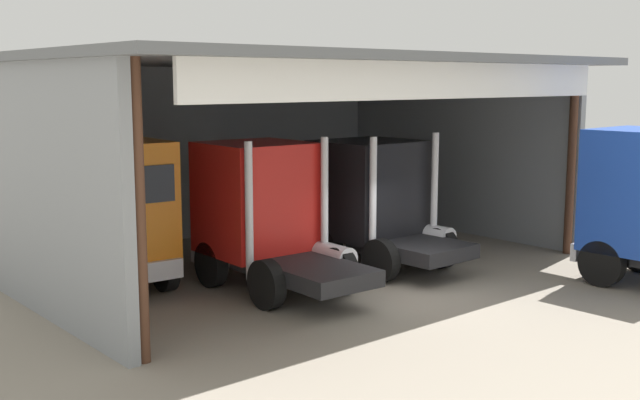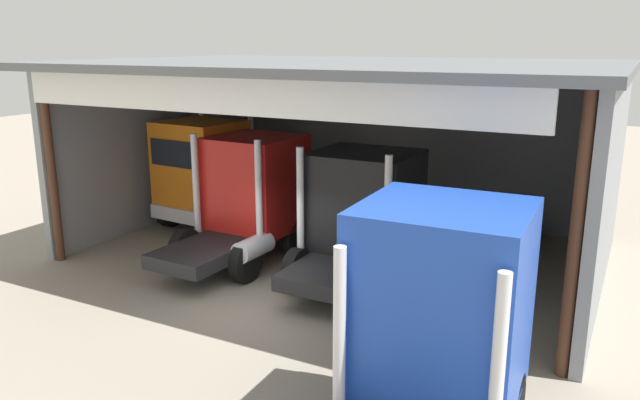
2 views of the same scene
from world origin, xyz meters
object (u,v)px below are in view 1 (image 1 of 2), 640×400
at_px(truck_red_yard_outside, 264,212).
at_px(tool_cart, 342,212).
at_px(oil_drum, 333,210).
at_px(truck_black_center_bay, 375,200).
at_px(truck_orange_right_bay, 107,214).

xyz_separation_m(truck_red_yard_outside, tool_cart, (6.61, 4.56, -1.31)).
bearing_deg(oil_drum, truck_black_center_bay, -121.37).
bearing_deg(truck_black_center_bay, truck_red_yard_outside, 176.88).
bearing_deg(truck_black_center_bay, tool_cart, 56.43).
bearing_deg(truck_red_yard_outside, truck_black_center_bay, -0.52).
distance_m(truck_orange_right_bay, truck_black_center_bay, 6.91).
bearing_deg(truck_orange_right_bay, oil_drum, -157.33).
bearing_deg(tool_cart, truck_orange_right_bay, -165.09).
distance_m(truck_red_yard_outside, tool_cart, 8.14).
xyz_separation_m(truck_black_center_bay, tool_cart, (3.10, 4.73, -1.29)).
relative_size(truck_black_center_bay, oil_drum, 4.88).
bearing_deg(tool_cart, oil_drum, 73.23).
relative_size(truck_black_center_bay, tool_cart, 4.32).
xyz_separation_m(truck_orange_right_bay, oil_drum, (9.87, 3.26, -1.42)).
xyz_separation_m(truck_orange_right_bay, truck_red_yard_outside, (3.05, -1.99, -0.05)).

